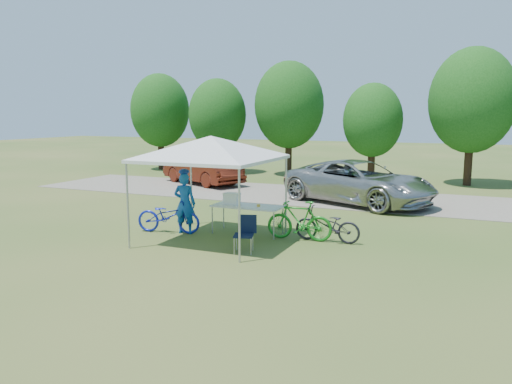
% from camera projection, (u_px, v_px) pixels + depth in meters
% --- Properties ---
extents(ground, '(100.00, 100.00, 0.00)m').
position_uv_depth(ground, '(212.00, 240.00, 13.05)').
color(ground, '#2D5119').
rests_on(ground, ground).
extents(gravel_strip, '(24.00, 5.00, 0.02)m').
position_uv_depth(gravel_strip, '(306.00, 195.00, 20.31)').
color(gravel_strip, gray).
rests_on(gravel_strip, ground).
extents(canopy, '(4.53, 4.53, 3.00)m').
position_uv_depth(canopy, '(211.00, 139.00, 12.65)').
color(canopy, '#A5A5AA').
rests_on(canopy, ground).
extents(treeline, '(24.89, 4.28, 6.30)m').
position_uv_depth(treeline, '(337.00, 109.00, 25.37)').
color(treeline, '#382314').
rests_on(treeline, ground).
extents(folding_table, '(1.93, 0.80, 0.79)m').
position_uv_depth(folding_table, '(247.00, 207.00, 13.68)').
color(folding_table, white).
rests_on(folding_table, ground).
extents(folding_chair, '(0.56, 0.59, 0.88)m').
position_uv_depth(folding_chair, '(245.00, 230.00, 11.91)').
color(folding_chair, black).
rests_on(folding_chair, ground).
extents(cooler, '(0.44, 0.30, 0.32)m').
position_uv_depth(cooler, '(232.00, 199.00, 13.83)').
color(cooler, white).
rests_on(cooler, folding_table).
extents(ice_cream_cup, '(0.09, 0.09, 0.07)m').
position_uv_depth(ice_cream_cup, '(259.00, 205.00, 13.48)').
color(ice_cream_cup, yellow).
rests_on(ice_cream_cup, folding_table).
extents(cyclist, '(0.67, 0.50, 1.68)m').
position_uv_depth(cyclist, '(185.00, 203.00, 13.71)').
color(cyclist, '#134B9E').
rests_on(cyclist, ground).
extents(bike_blue, '(1.90, 0.97, 0.95)m').
position_uv_depth(bike_blue, '(169.00, 216.00, 13.84)').
color(bike_blue, '#121FA3').
rests_on(bike_blue, ground).
extents(bike_green, '(1.77, 0.60, 1.05)m').
position_uv_depth(bike_green, '(299.00, 220.00, 13.02)').
color(bike_green, '#1B7C1F').
rests_on(bike_green, ground).
extents(bike_dark, '(1.72, 0.62, 0.90)m').
position_uv_depth(bike_dark, '(327.00, 225.00, 12.84)').
color(bike_dark, black).
rests_on(bike_dark, ground).
extents(minivan, '(6.25, 4.62, 1.58)m').
position_uv_depth(minivan, '(359.00, 182.00, 18.33)').
color(minivan, '#AEADA9').
rests_on(minivan, gravel_strip).
extents(sedan, '(4.85, 3.42, 1.52)m').
position_uv_depth(sedan, '(203.00, 168.00, 23.54)').
color(sedan, '#531A0D').
rests_on(sedan, gravel_strip).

